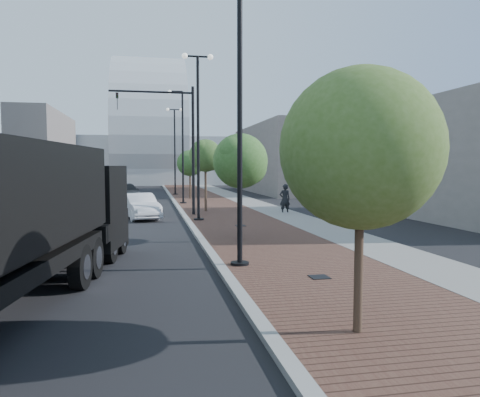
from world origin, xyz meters
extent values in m
cube|color=#4C2D23|center=(3.50, 40.00, 0.06)|extent=(7.00, 140.00, 0.12)
cube|color=slate|center=(6.20, 40.00, 0.07)|extent=(2.40, 140.00, 0.13)
cube|color=gray|center=(0.00, 40.00, 0.07)|extent=(0.30, 140.00, 0.14)
cube|color=slate|center=(-13.00, 40.00, 0.06)|extent=(4.00, 140.00, 0.12)
cube|color=black|center=(-4.36, 12.35, 1.77)|extent=(2.97, 3.06, 2.71)
cube|color=black|center=(-4.15, 13.84, 0.89)|extent=(2.55, 0.87, 1.36)
cube|color=black|center=(-4.57, 10.87, 1.10)|extent=(2.70, 1.20, 0.52)
cube|color=black|center=(-4.06, 5.24, 2.56)|extent=(1.49, 9.52, 2.09)
cube|color=black|center=(-4.71, 9.92, 2.56)|extent=(2.60, 0.50, 2.09)
cylinder|color=black|center=(-5.53, 11.91, 0.57)|extent=(0.47, 1.18, 1.15)
cylinder|color=silver|center=(-5.53, 11.91, 0.57)|extent=(0.44, 0.67, 0.63)
cylinder|color=black|center=(-3.36, 11.60, 0.57)|extent=(0.47, 1.18, 1.15)
cylinder|color=silver|center=(-3.36, 11.60, 0.57)|extent=(0.44, 0.67, 0.63)
cylinder|color=black|center=(-5.30, 13.50, 0.57)|extent=(0.47, 1.18, 1.15)
cylinder|color=silver|center=(-5.30, 13.50, 0.57)|extent=(0.44, 0.67, 0.63)
cylinder|color=black|center=(-3.13, 13.18, 0.57)|extent=(0.47, 1.18, 1.15)
cylinder|color=silver|center=(-3.13, 13.18, 0.57)|extent=(0.44, 0.67, 0.63)
cylinder|color=black|center=(-3.82, 8.43, 0.57)|extent=(0.47, 1.18, 1.15)
cylinder|color=silver|center=(-3.82, 8.43, 0.57)|extent=(0.44, 0.67, 0.63)
cylinder|color=black|center=(-5.81, 9.93, 0.57)|extent=(0.47, 1.18, 1.15)
cylinder|color=silver|center=(-5.81, 9.93, 0.57)|extent=(0.44, 0.67, 0.63)
cylinder|color=black|center=(-3.65, 9.62, 0.57)|extent=(0.47, 1.18, 1.15)
cylinder|color=silver|center=(-3.65, 9.62, 0.57)|extent=(0.44, 0.67, 0.63)
imported|color=silver|center=(-2.68, 24.27, 0.76)|extent=(2.68, 4.84, 1.51)
imported|color=black|center=(-7.91, 32.21, 0.63)|extent=(3.64, 5.01, 1.27)
imported|color=black|center=(-4.19, 39.95, 0.75)|extent=(3.15, 5.53, 1.51)
imported|color=black|center=(6.52, 25.00, 0.98)|extent=(0.73, 0.49, 1.97)
cylinder|color=black|center=(0.60, 10.00, 0.10)|extent=(0.56, 0.56, 0.20)
cylinder|color=black|center=(0.60, 10.00, 4.62)|extent=(0.16, 0.16, 9.00)
cylinder|color=black|center=(0.60, 22.00, 0.10)|extent=(0.56, 0.56, 0.20)
cylinder|color=black|center=(0.60, 22.00, 4.62)|extent=(0.16, 0.16, 9.00)
cylinder|color=black|center=(0.60, 22.00, 9.12)|extent=(1.40, 0.10, 0.10)
sphere|color=silver|center=(-0.10, 22.00, 9.12)|extent=(0.32, 0.32, 0.32)
sphere|color=silver|center=(1.30, 22.00, 9.12)|extent=(0.32, 0.32, 0.32)
cylinder|color=black|center=(0.60, 34.00, 0.10)|extent=(0.56, 0.56, 0.20)
cylinder|color=black|center=(0.60, 34.00, 4.62)|extent=(0.16, 0.16, 9.00)
cylinder|color=black|center=(0.10, 34.00, 9.12)|extent=(1.00, 0.10, 0.10)
sphere|color=silver|center=(-0.40, 34.00, 9.05)|extent=(0.32, 0.32, 0.32)
cylinder|color=black|center=(0.60, 46.00, 0.10)|extent=(0.56, 0.56, 0.20)
cylinder|color=black|center=(0.60, 46.00, 4.62)|extent=(0.16, 0.16, 9.00)
cylinder|color=black|center=(0.60, 46.00, 9.12)|extent=(1.40, 0.10, 0.10)
sphere|color=silver|center=(-0.10, 46.00, 9.12)|extent=(0.32, 0.32, 0.32)
sphere|color=silver|center=(1.30, 46.00, 9.12)|extent=(0.32, 0.32, 0.32)
cylinder|color=black|center=(0.60, 25.00, 4.00)|extent=(0.18, 0.18, 8.00)
cylinder|color=black|center=(-1.90, 25.00, 7.60)|extent=(5.00, 0.12, 0.12)
imported|color=black|center=(-3.90, 25.00, 7.00)|extent=(0.16, 0.20, 1.00)
cylinder|color=#382619|center=(1.60, 4.00, 1.60)|extent=(0.16, 0.16, 3.20)
sphere|color=#3F5D1F|center=(1.60, 4.00, 3.43)|extent=(2.87, 2.87, 2.87)
sphere|color=#3F5D1F|center=(2.00, 4.30, 3.20)|extent=(2.01, 2.01, 2.01)
sphere|color=#3F5D1F|center=(1.30, 3.70, 3.74)|extent=(1.72, 1.72, 1.72)
cylinder|color=#382619|center=(1.60, 15.00, 1.56)|extent=(0.16, 0.16, 3.11)
sphere|color=#305D20|center=(1.60, 15.00, 3.34)|extent=(2.26, 2.26, 2.26)
sphere|color=#305D20|center=(2.00, 15.30, 3.11)|extent=(1.58, 1.58, 1.58)
sphere|color=#305D20|center=(1.30, 14.70, 3.65)|extent=(1.36, 1.36, 1.36)
cylinder|color=#382619|center=(1.60, 27.00, 1.79)|extent=(0.16, 0.16, 3.58)
sphere|color=#2F531C|center=(1.60, 27.00, 3.83)|extent=(2.18, 2.18, 2.18)
sphere|color=#2F531C|center=(2.00, 27.30, 3.58)|extent=(1.52, 1.52, 1.52)
sphere|color=#2F531C|center=(1.30, 26.70, 4.19)|extent=(1.31, 1.31, 1.31)
cylinder|color=#382619|center=(1.60, 39.00, 1.59)|extent=(0.16, 0.16, 3.19)
sphere|color=#234C1A|center=(1.60, 39.00, 3.42)|extent=(2.41, 2.41, 2.41)
sphere|color=#234C1A|center=(2.00, 39.30, 3.19)|extent=(1.69, 1.69, 1.69)
sphere|color=#234C1A|center=(1.30, 38.70, 3.73)|extent=(1.45, 1.45, 1.45)
cube|color=#B5BCC0|center=(-2.00, 85.00, 4.00)|extent=(50.00, 28.00, 8.00)
cube|color=#69625E|center=(-20.00, 60.00, 5.00)|extent=(14.00, 20.00, 10.00)
cube|color=#5F5956|center=(16.00, 50.00, 4.00)|extent=(12.00, 22.00, 8.00)
cube|color=black|center=(2.40, 8.00, 0.13)|extent=(0.50, 0.50, 0.02)
cube|color=black|center=(2.40, 19.00, 0.13)|extent=(0.50, 0.50, 0.02)
camera|label=1|loc=(-2.06, -3.58, 3.11)|focal=34.40mm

